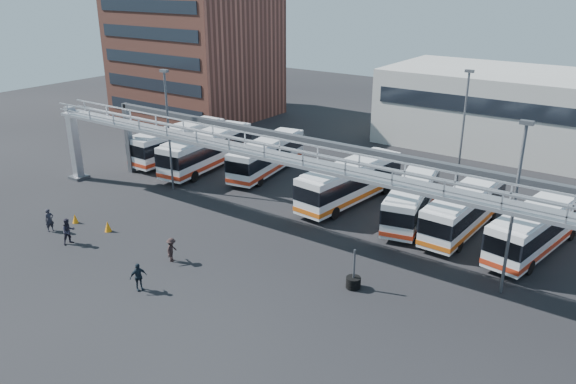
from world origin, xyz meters
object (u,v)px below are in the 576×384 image
Objects in this scene: light_pole_mid at (515,201)px; bus_2 at (267,155)px; bus_0 at (179,141)px; pedestrian_a at (49,220)px; cone_right at (108,226)px; tire_stack at (353,281)px; pedestrian_b at (68,231)px; pedestrian_d at (138,277)px; bus_5 at (412,198)px; cone_left at (75,219)px; bus_7 at (538,226)px; light_pole_left at (168,124)px; pedestrian_c at (172,250)px; bus_6 at (464,209)px; light_pole_back at (463,125)px; bus_4 at (350,181)px; bus_1 at (207,149)px.

light_pole_mid is 0.94× the size of bus_2.
bus_0 is 18.17m from pedestrian_a.
bus_0 is 17.29m from cone_right.
pedestrian_a is 22.39m from tire_stack.
pedestrian_b reaches higher than pedestrian_d.
bus_0 is at bearing 166.77° from bus_5.
bus_2 is at bearing 74.36° from cone_left.
bus_7 is 29.61m from cone_right.
pedestrian_b reaches higher than cone_left.
light_pole_left is 0.94× the size of bus_2.
pedestrian_c is (-18.67, -15.03, -1.00)m from bus_7.
cone_left is (-23.99, -15.22, -1.39)m from bus_6.
light_pole_back reaches higher than bus_4.
bus_0 is 6.50× the size of pedestrian_a.
bus_1 is at bearing 52.10° from pedestrian_d.
cone_left is at bearing -163.96° from light_pole_mid.
bus_5 reaches higher than tire_stack.
bus_2 reaches higher than tire_stack.
bus_2 reaches higher than pedestrian_d.
bus_6 reaches higher than bus_5.
tire_stack is (21.67, 5.64, -0.43)m from pedestrian_a.
bus_2 is at bearing 159.92° from bus_5.
bus_2 is 18.18m from pedestrian_c.
bus_0 is at bearing 166.24° from bus_1.
pedestrian_a is at bearing -129.77° from light_pole_back.
light_pole_mid is 27.18m from cone_right.
light_pole_left is 6.33× the size of pedestrian_c.
pedestrian_b is 2.35× the size of cone_right.
tire_stack is (11.14, 3.81, -0.38)m from pedestrian_c.
bus_5 is at bearing -175.47° from bus_6.
pedestrian_b is 3.60m from cone_left.
cone_right is at bearing -163.00° from light_pole_mid.
bus_7 is at bearing 27.33° from cone_left.
light_pole_back is 23.18m from bus_1.
light_pole_left is 14.62× the size of cone_left.
bus_4 is at bearing -0.92° from bus_0.
light_pole_back is 0.92× the size of bus_0.
bus_5 is 4.14× the size of tire_stack.
bus_1 is 14.88× the size of cone_right.
bus_7 is (29.64, -0.11, -0.12)m from bus_1.
bus_0 is 16.47m from cone_left.
bus_4 is 19.35m from pedestrian_d.
bus_6 reaches higher than tire_stack.
bus_7 is at bearing 4.89° from bus_4.
bus_7 is (28.28, 5.72, -3.92)m from light_pole_left.
bus_4 is at bearing 9.64° from pedestrian_d.
bus_7 reaches higher than pedestrian_a.
pedestrian_b is at bearing -67.08° from bus_0.
bus_2 is (-15.87, -6.00, -3.95)m from light_pole_back.
bus_7 is (4.99, -0.24, 0.07)m from bus_6.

